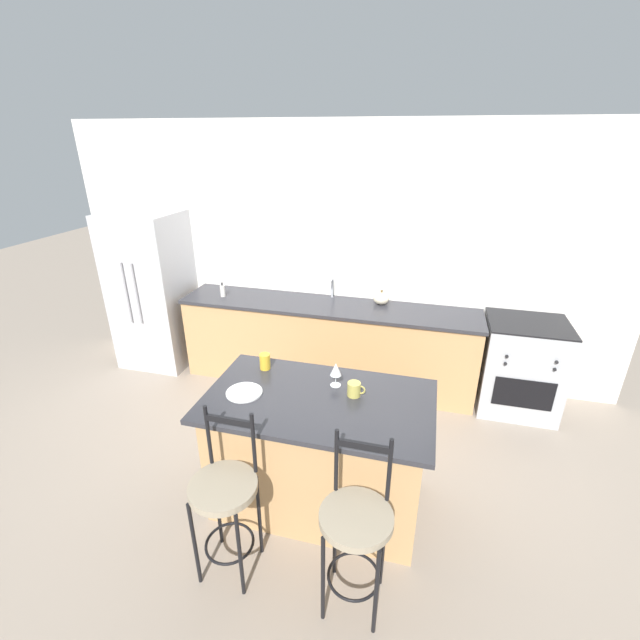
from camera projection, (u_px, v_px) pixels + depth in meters
The scene contains 15 objects.
ground_plane at pixel (319, 396), 4.54m from camera, with size 18.00×18.00×0.00m, color gray.
wall_back at pixel (335, 256), 4.58m from camera, with size 6.00×0.07×2.70m.
back_counter at pixel (327, 343), 4.67m from camera, with size 3.15×0.65×0.91m.
sink_faucet at pixel (332, 286), 4.60m from camera, with size 0.02×0.13×0.22m.
kitchen_island at pixel (319, 451), 3.08m from camera, with size 1.56×0.91×0.91m.
refrigerator at pixel (153, 291), 4.93m from camera, with size 0.79×0.71×1.78m.
oven_range at pixel (520, 366), 4.18m from camera, with size 0.73×0.65×0.94m.
bar_stool_near at pixel (225, 498), 2.54m from camera, with size 0.41×0.41×1.11m.
bar_stool_far at pixel (356, 530), 2.34m from camera, with size 0.41×0.41×1.11m.
dinner_plate at pixel (244, 392), 2.96m from camera, with size 0.25×0.25×0.02m.
wine_glass at pixel (336, 370), 3.01m from camera, with size 0.08×0.08×0.18m.
coffee_mug at pixel (354, 389), 2.92m from camera, with size 0.13×0.09×0.10m.
tumbler_cup at pixel (265, 361), 3.25m from camera, with size 0.08×0.08×0.12m.
pumpkin_decoration at pixel (381, 298), 4.46m from camera, with size 0.17×0.17×0.15m.
soap_bottle at pixel (223, 291), 4.67m from camera, with size 0.05×0.05×0.16m.
Camera 1 is at (0.99, -3.70, 2.56)m, focal length 24.00 mm.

